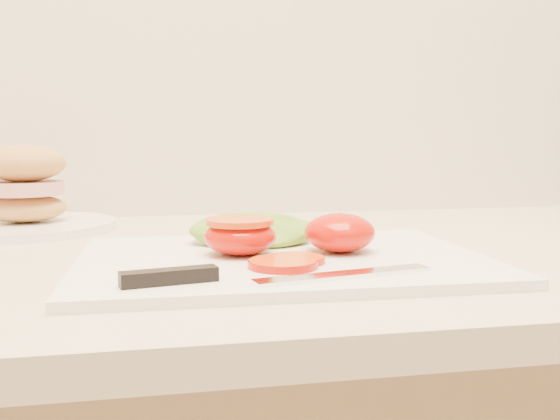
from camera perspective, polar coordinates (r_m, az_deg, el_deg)
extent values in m
cube|color=white|center=(0.63, 0.18, -4.64)|extent=(0.40, 0.30, 0.01)
ellipsoid|color=red|center=(0.65, 5.48, -2.06)|extent=(0.07, 0.07, 0.04)
ellipsoid|color=red|center=(0.63, -3.67, -2.45)|extent=(0.07, 0.07, 0.04)
cylinder|color=#BD2004|center=(0.63, -3.68, -1.07)|extent=(0.07, 0.07, 0.01)
cylinder|color=orange|center=(0.57, 0.27, -4.92)|extent=(0.06, 0.06, 0.01)
cylinder|color=orange|center=(0.59, 1.38, -4.55)|extent=(0.06, 0.06, 0.01)
ellipsoid|color=#7CA32B|center=(0.70, -2.40, -1.87)|extent=(0.15, 0.10, 0.03)
cube|color=silver|center=(0.54, 5.89, -5.90)|extent=(0.17, 0.05, 0.00)
cube|color=black|center=(0.52, -10.10, -6.00)|extent=(0.08, 0.03, 0.01)
cylinder|color=white|center=(0.93, -22.18, -1.38)|extent=(0.24, 0.24, 0.01)
ellipsoid|color=#B27B44|center=(0.92, -22.24, 0.15)|extent=(0.11, 0.09, 0.04)
cylinder|color=#D8938C|center=(0.92, -22.32, 1.87)|extent=(0.10, 0.10, 0.02)
ellipsoid|color=#B27B44|center=(0.92, -22.42, 3.97)|extent=(0.11, 0.09, 0.05)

